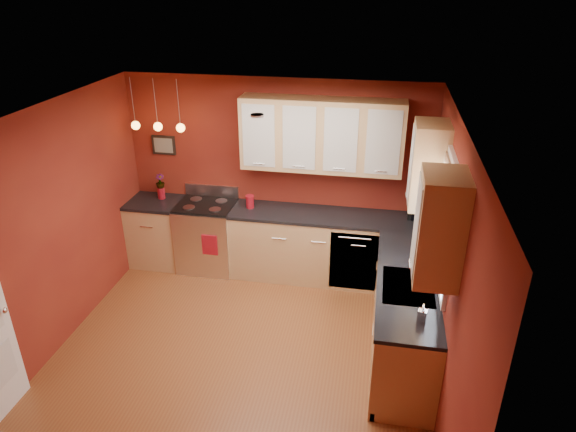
% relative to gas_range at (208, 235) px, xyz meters
% --- Properties ---
extents(floor, '(4.20, 4.20, 0.00)m').
position_rel_gas_range_xyz_m(floor, '(0.92, -1.80, -0.48)').
color(floor, brown).
rests_on(floor, ground).
extents(ceiling, '(4.00, 4.20, 0.02)m').
position_rel_gas_range_xyz_m(ceiling, '(0.92, -1.80, 2.12)').
color(ceiling, beige).
rests_on(ceiling, wall_back).
extents(wall_back, '(4.00, 0.02, 2.60)m').
position_rel_gas_range_xyz_m(wall_back, '(0.92, 0.30, 0.82)').
color(wall_back, maroon).
rests_on(wall_back, floor).
extents(wall_front, '(4.00, 0.02, 2.60)m').
position_rel_gas_range_xyz_m(wall_front, '(0.92, -3.90, 0.82)').
color(wall_front, maroon).
rests_on(wall_front, floor).
extents(wall_left, '(0.02, 4.20, 2.60)m').
position_rel_gas_range_xyz_m(wall_left, '(-1.08, -1.80, 0.82)').
color(wall_left, maroon).
rests_on(wall_left, floor).
extents(wall_right, '(0.02, 4.20, 2.60)m').
position_rel_gas_range_xyz_m(wall_right, '(2.92, -1.80, 0.82)').
color(wall_right, maroon).
rests_on(wall_right, floor).
extents(base_cabinets_back_left, '(0.70, 0.60, 0.90)m').
position_rel_gas_range_xyz_m(base_cabinets_back_left, '(-0.73, -0.00, -0.03)').
color(base_cabinets_back_left, tan).
rests_on(base_cabinets_back_left, floor).
extents(base_cabinets_back_right, '(2.54, 0.60, 0.90)m').
position_rel_gas_range_xyz_m(base_cabinets_back_right, '(1.65, -0.00, -0.03)').
color(base_cabinets_back_right, tan).
rests_on(base_cabinets_back_right, floor).
extents(base_cabinets_right, '(0.60, 2.10, 0.90)m').
position_rel_gas_range_xyz_m(base_cabinets_right, '(2.62, -1.35, -0.03)').
color(base_cabinets_right, tan).
rests_on(base_cabinets_right, floor).
extents(counter_back_left, '(0.70, 0.62, 0.04)m').
position_rel_gas_range_xyz_m(counter_back_left, '(-0.73, -0.00, 0.44)').
color(counter_back_left, black).
rests_on(counter_back_left, base_cabinets_back_left).
extents(counter_back_right, '(2.54, 0.62, 0.04)m').
position_rel_gas_range_xyz_m(counter_back_right, '(1.65, -0.00, 0.44)').
color(counter_back_right, black).
rests_on(counter_back_right, base_cabinets_back_right).
extents(counter_right, '(0.62, 2.10, 0.04)m').
position_rel_gas_range_xyz_m(counter_right, '(2.62, -1.35, 0.44)').
color(counter_right, black).
rests_on(counter_right, base_cabinets_right).
extents(gas_range, '(0.76, 0.64, 1.11)m').
position_rel_gas_range_xyz_m(gas_range, '(0.00, 0.00, 0.00)').
color(gas_range, silver).
rests_on(gas_range, floor).
extents(dishwasher_front, '(0.60, 0.02, 0.80)m').
position_rel_gas_range_xyz_m(dishwasher_front, '(2.02, -0.29, -0.03)').
color(dishwasher_front, silver).
rests_on(dishwasher_front, base_cabinets_back_right).
extents(sink, '(0.50, 0.70, 0.33)m').
position_rel_gas_range_xyz_m(sink, '(2.62, -1.50, 0.43)').
color(sink, gray).
rests_on(sink, counter_right).
extents(window, '(0.06, 1.02, 1.22)m').
position_rel_gas_range_xyz_m(window, '(2.89, -1.50, 1.21)').
color(window, white).
rests_on(window, wall_right).
extents(upper_cabinets_back, '(2.00, 0.35, 0.90)m').
position_rel_gas_range_xyz_m(upper_cabinets_back, '(1.52, 0.12, 1.47)').
color(upper_cabinets_back, tan).
rests_on(upper_cabinets_back, wall_back).
extents(upper_cabinets_right, '(0.35, 1.95, 0.90)m').
position_rel_gas_range_xyz_m(upper_cabinets_right, '(2.75, -1.48, 1.47)').
color(upper_cabinets_right, tan).
rests_on(upper_cabinets_right, wall_right).
extents(wall_picture, '(0.32, 0.03, 0.26)m').
position_rel_gas_range_xyz_m(wall_picture, '(-0.63, 0.28, 1.17)').
color(wall_picture, black).
rests_on(wall_picture, wall_back).
extents(pendant_lights, '(0.71, 0.11, 0.66)m').
position_rel_gas_range_xyz_m(pendant_lights, '(-0.53, -0.05, 1.53)').
color(pendant_lights, gray).
rests_on(pendant_lights, ceiling).
extents(red_canister, '(0.11, 0.11, 0.17)m').
position_rel_gas_range_xyz_m(red_canister, '(0.61, 0.03, 0.55)').
color(red_canister, maroon).
rests_on(red_canister, counter_back_right).
extents(red_vase, '(0.10, 0.10, 0.16)m').
position_rel_gas_range_xyz_m(red_vase, '(-0.66, 0.10, 0.54)').
color(red_vase, maroon).
rests_on(red_vase, counter_back_left).
extents(flowers, '(0.15, 0.15, 0.21)m').
position_rel_gas_range_xyz_m(flowers, '(-0.66, 0.10, 0.70)').
color(flowers, maroon).
rests_on(flowers, red_vase).
extents(coffee_maker, '(0.21, 0.20, 0.30)m').
position_rel_gas_range_xyz_m(coffee_maker, '(2.74, 0.10, 0.60)').
color(coffee_maker, black).
rests_on(coffee_maker, counter_back_right).
extents(soap_pump, '(0.10, 0.10, 0.17)m').
position_rel_gas_range_xyz_m(soap_pump, '(2.72, -2.05, 0.55)').
color(soap_pump, white).
rests_on(soap_pump, counter_right).
extents(dish_towel, '(0.21, 0.01, 0.28)m').
position_rel_gas_range_xyz_m(dish_towel, '(0.14, -0.33, 0.04)').
color(dish_towel, maroon).
rests_on(dish_towel, gas_range).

